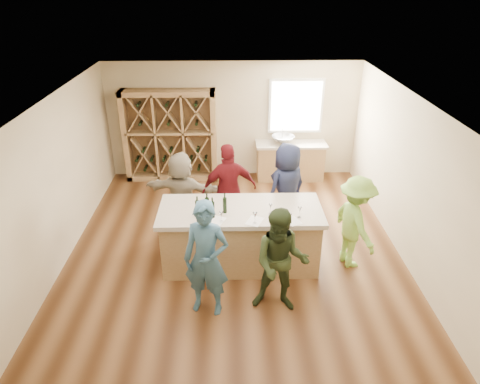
{
  "coord_description": "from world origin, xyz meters",
  "views": [
    {
      "loc": [
        -0.05,
        -6.46,
        4.57
      ],
      "look_at": [
        0.1,
        0.2,
        1.15
      ],
      "focal_mm": 32.0,
      "sensor_mm": 36.0,
      "label": 1
    }
  ],
  "objects_px": {
    "sink": "(283,140)",
    "person_far_mid": "(229,189)",
    "wine_bottle_d": "(213,210)",
    "wine_rack": "(170,136)",
    "tasting_counter_base": "(240,238)",
    "wine_bottle_c": "(207,206)",
    "wine_bottle_b": "(198,209)",
    "person_far_left": "(182,193)",
    "person_near_right": "(281,262)",
    "person_near_left": "(206,259)",
    "person_far_right": "(287,188)",
    "person_server": "(355,222)",
    "wine_bottle_e": "(225,205)"
  },
  "relations": [
    {
      "from": "wine_bottle_b",
      "to": "sink",
      "type": "bearing_deg",
      "value": 64.18
    },
    {
      "from": "wine_rack",
      "to": "wine_bottle_d",
      "type": "relative_size",
      "value": 8.04
    },
    {
      "from": "wine_bottle_c",
      "to": "wine_bottle_d",
      "type": "bearing_deg",
      "value": -53.35
    },
    {
      "from": "sink",
      "to": "wine_bottle_c",
      "type": "bearing_deg",
      "value": -114.45
    },
    {
      "from": "wine_bottle_c",
      "to": "person_near_right",
      "type": "height_order",
      "value": "person_near_right"
    },
    {
      "from": "tasting_counter_base",
      "to": "person_server",
      "type": "distance_m",
      "value": 1.95
    },
    {
      "from": "wine_rack",
      "to": "person_server",
      "type": "height_order",
      "value": "wine_rack"
    },
    {
      "from": "person_far_right",
      "to": "person_near_left",
      "type": "bearing_deg",
      "value": 23.77
    },
    {
      "from": "sink",
      "to": "person_far_mid",
      "type": "bearing_deg",
      "value": -118.28
    },
    {
      "from": "wine_bottle_b",
      "to": "wine_bottle_d",
      "type": "distance_m",
      "value": 0.24
    },
    {
      "from": "wine_bottle_c",
      "to": "person_far_mid",
      "type": "distance_m",
      "value": 1.3
    },
    {
      "from": "wine_bottle_b",
      "to": "person_near_left",
      "type": "height_order",
      "value": "person_near_left"
    },
    {
      "from": "wine_bottle_b",
      "to": "person_far_left",
      "type": "height_order",
      "value": "person_far_left"
    },
    {
      "from": "wine_bottle_e",
      "to": "person_server",
      "type": "relative_size",
      "value": 0.16
    },
    {
      "from": "wine_bottle_e",
      "to": "person_far_right",
      "type": "distance_m",
      "value": 1.74
    },
    {
      "from": "person_near_right",
      "to": "person_far_left",
      "type": "xyz_separation_m",
      "value": [
        -1.65,
        2.23,
        -0.02
      ]
    },
    {
      "from": "wine_bottle_c",
      "to": "wine_rack",
      "type": "bearing_deg",
      "value": 105.99
    },
    {
      "from": "person_near_right",
      "to": "person_far_right",
      "type": "distance_m",
      "value": 2.31
    },
    {
      "from": "tasting_counter_base",
      "to": "wine_bottle_b",
      "type": "relative_size",
      "value": 9.28
    },
    {
      "from": "sink",
      "to": "wine_bottle_b",
      "type": "bearing_deg",
      "value": -115.82
    },
    {
      "from": "sink",
      "to": "person_near_left",
      "type": "distance_m",
      "value": 4.92
    },
    {
      "from": "sink",
      "to": "person_far_right",
      "type": "bearing_deg",
      "value": -94.59
    },
    {
      "from": "sink",
      "to": "person_far_left",
      "type": "relative_size",
      "value": 0.33
    },
    {
      "from": "person_server",
      "to": "person_far_left",
      "type": "relative_size",
      "value": 1.01
    },
    {
      "from": "person_far_mid",
      "to": "person_near_right",
      "type": "bearing_deg",
      "value": 95.2
    },
    {
      "from": "person_far_right",
      "to": "wine_bottle_d",
      "type": "bearing_deg",
      "value": 11.17
    },
    {
      "from": "wine_rack",
      "to": "person_far_left",
      "type": "bearing_deg",
      "value": -78.41
    },
    {
      "from": "sink",
      "to": "tasting_counter_base",
      "type": "distance_m",
      "value": 3.68
    },
    {
      "from": "wine_bottle_b",
      "to": "wine_bottle_d",
      "type": "xyz_separation_m",
      "value": [
        0.24,
        -0.03,
        -0.0
      ]
    },
    {
      "from": "wine_bottle_b",
      "to": "person_far_right",
      "type": "distance_m",
      "value": 2.13
    },
    {
      "from": "person_server",
      "to": "person_far_left",
      "type": "xyz_separation_m",
      "value": [
        -3.02,
        1.14,
        -0.0
      ]
    },
    {
      "from": "wine_bottle_d",
      "to": "person_far_right",
      "type": "xyz_separation_m",
      "value": [
        1.36,
        1.39,
        -0.32
      ]
    },
    {
      "from": "person_far_right",
      "to": "tasting_counter_base",
      "type": "bearing_deg",
      "value": 16.66
    },
    {
      "from": "wine_bottle_c",
      "to": "person_far_right",
      "type": "xyz_separation_m",
      "value": [
        1.46,
        1.27,
        -0.33
      ]
    },
    {
      "from": "sink",
      "to": "person_near_right",
      "type": "bearing_deg",
      "value": -96.68
    },
    {
      "from": "wine_rack",
      "to": "person_near_right",
      "type": "height_order",
      "value": "wine_rack"
    },
    {
      "from": "sink",
      "to": "wine_rack",
      "type": "bearing_deg",
      "value": 178.51
    },
    {
      "from": "wine_bottle_d",
      "to": "person_far_left",
      "type": "distance_m",
      "value": 1.53
    },
    {
      "from": "wine_bottle_b",
      "to": "person_far_left",
      "type": "relative_size",
      "value": 0.17
    },
    {
      "from": "person_near_left",
      "to": "person_server",
      "type": "xyz_separation_m",
      "value": [
        2.44,
        1.1,
        -0.09
      ]
    },
    {
      "from": "person_far_mid",
      "to": "person_far_right",
      "type": "height_order",
      "value": "person_far_mid"
    },
    {
      "from": "wine_rack",
      "to": "person_near_left",
      "type": "xyz_separation_m",
      "value": [
        1.08,
        -4.72,
        -0.18
      ]
    },
    {
      "from": "wine_rack",
      "to": "tasting_counter_base",
      "type": "distance_m",
      "value": 3.94
    },
    {
      "from": "wine_bottle_d",
      "to": "person_near_left",
      "type": "height_order",
      "value": "person_near_left"
    },
    {
      "from": "wine_bottle_e",
      "to": "person_far_right",
      "type": "bearing_deg",
      "value": 46.73
    },
    {
      "from": "person_near_right",
      "to": "person_server",
      "type": "height_order",
      "value": "person_near_right"
    },
    {
      "from": "person_near_right",
      "to": "person_near_left",
      "type": "bearing_deg",
      "value": -170.18
    },
    {
      "from": "tasting_counter_base",
      "to": "person_far_mid",
      "type": "bearing_deg",
      "value": 100.19
    },
    {
      "from": "wine_bottle_b",
      "to": "person_near_left",
      "type": "xyz_separation_m",
      "value": [
        0.18,
        -0.94,
        -0.3
      ]
    },
    {
      "from": "sink",
      "to": "wine_bottle_d",
      "type": "distance_m",
      "value": 4.05
    }
  ]
}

